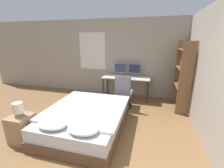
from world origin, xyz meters
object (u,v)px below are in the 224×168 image
bedside_lamp (18,108)px  computer_mouse (134,78)px  keyboard (125,78)px  bookshelf (184,74)px  office_chair (124,94)px  desk (126,80)px  monitor_left (120,68)px  monitor_right (135,69)px  nightstand (22,128)px  bed (86,119)px

bedside_lamp → computer_mouse: bedside_lamp is taller
keyboard → bookshelf: (1.70, -0.26, 0.29)m
office_chair → desk: bearing=94.5°
monitor_left → monitor_right: bearing=0.0°
keyboard → computer_mouse: bearing=0.0°
nightstand → bookshelf: size_ratio=0.29×
desk → monitor_left: monitor_left is taller
monitor_right → office_chair: (-0.19, -0.97, -0.59)m
desk → computer_mouse: computer_mouse is taller
bedside_lamp → monitor_left: 3.37m
computer_mouse → bookshelf: bearing=-10.3°
desk → monitor_right: size_ratio=3.60×
bedside_lamp → keyboard: bedside_lamp is taller
desk → computer_mouse: 0.37m
computer_mouse → bed: bearing=-113.3°
bedside_lamp → monitor_left: monitor_left is taller
office_chair → bedside_lamp: bearing=-128.8°
nightstand → monitor_left: 3.43m
keyboard → office_chair: (0.06, -0.55, -0.36)m
bedside_lamp → nightstand: bearing=0.0°
monitor_left → office_chair: monitor_left is taller
bed → nightstand: bearing=-146.7°
nightstand → monitor_left: size_ratio=1.27×
desk → monitor_left: size_ratio=3.60×
bedside_lamp → office_chair: office_chair is taller
bed → bedside_lamp: size_ratio=7.42×
monitor_left → bed: bearing=-97.0°
monitor_left → desk: bearing=-39.3°
bedside_lamp → desk: bearing=60.3°
computer_mouse → bookshelf: (1.41, -0.26, 0.28)m
monitor_left → bookshelf: bearing=-18.9°
bed → bookshelf: size_ratio=1.04×
nightstand → monitor_left: monitor_left is taller
keyboard → desk: bearing=90.0°
desk → bookshelf: bearing=-15.2°
nightstand → keyboard: keyboard is taller
keyboard → computer_mouse: computer_mouse is taller
nightstand → computer_mouse: size_ratio=8.08×
monitor_right → computer_mouse: 0.47m
bedside_lamp → bookshelf: bookshelf is taller
nightstand → computer_mouse: 3.31m
bedside_lamp → monitor_left: (1.37, 3.06, 0.29)m
bookshelf → monitor_left: bearing=161.1°
nightstand → bookshelf: bookshelf is taller
monitor_right → bookshelf: (1.45, -0.67, 0.06)m
bedside_lamp → computer_mouse: (1.91, 2.65, 0.06)m
bedside_lamp → monitor_right: size_ratio=0.63×
desk → monitor_right: 0.47m
bedside_lamp → keyboard: 3.11m
computer_mouse → bedside_lamp: bearing=-125.8°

